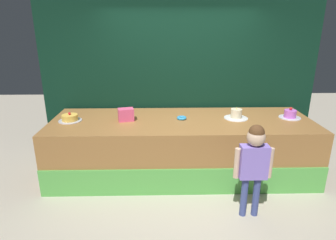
% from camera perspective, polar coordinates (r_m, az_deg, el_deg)
% --- Properties ---
extents(ground_plane, '(12.00, 12.00, 0.00)m').
position_cam_1_polar(ground_plane, '(4.09, 3.20, -14.49)').
color(ground_plane, '#BCB29E').
extents(stage_platform, '(3.89, 1.31, 0.87)m').
position_cam_1_polar(stage_platform, '(4.45, 2.67, -5.30)').
color(stage_platform, '#9E6B38').
rests_on(stage_platform, ground_plane).
extents(curtain_backdrop, '(4.58, 0.08, 2.76)m').
position_cam_1_polar(curtain_backdrop, '(4.89, 2.23, 8.54)').
color(curtain_backdrop, black).
rests_on(curtain_backdrop, ground_plane).
extents(child_figure, '(0.45, 0.21, 1.17)m').
position_cam_1_polar(child_figure, '(3.47, 16.69, -7.43)').
color(child_figure, '#3F4C8C').
rests_on(child_figure, ground_plane).
extents(pink_box, '(0.25, 0.19, 0.19)m').
position_cam_1_polar(pink_box, '(4.27, -8.36, 1.07)').
color(pink_box, '#EC5483').
rests_on(pink_box, stage_platform).
extents(donut, '(0.15, 0.15, 0.04)m').
position_cam_1_polar(donut, '(4.32, 2.73, 0.42)').
color(donut, '#3399D8').
rests_on(donut, stage_platform).
extents(cake_left, '(0.34, 0.34, 0.13)m').
position_cam_1_polar(cake_left, '(4.47, -18.90, 0.37)').
color(cake_left, silver).
rests_on(cake_left, stage_platform).
extents(cake_center, '(0.36, 0.36, 0.18)m').
position_cam_1_polar(cake_center, '(4.46, 13.38, 1.06)').
color(cake_center, white).
rests_on(cake_center, stage_platform).
extents(cake_right, '(0.32, 0.32, 0.17)m').
position_cam_1_polar(cake_right, '(4.74, 23.08, 1.02)').
color(cake_right, silver).
rests_on(cake_right, stage_platform).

